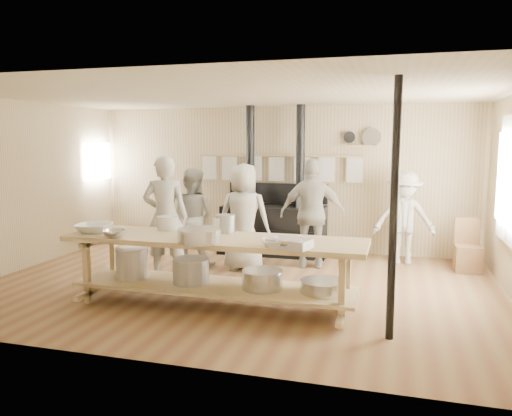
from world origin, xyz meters
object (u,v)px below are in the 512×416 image
at_px(cook_left, 192,218).
at_px(chair, 468,256).
at_px(stove, 274,224).
at_px(cook_center, 244,217).
at_px(prep_table, 213,264).
at_px(cook_right, 312,214).
at_px(cook_far_left, 165,217).
at_px(roasting_pan, 290,243).
at_px(cook_by_window, 404,218).

xyz_separation_m(cook_left, chair, (4.19, 0.82, -0.54)).
height_order(stove, cook_center, stove).
distance_m(prep_table, cook_right, 2.36).
height_order(cook_far_left, cook_right, cook_far_left).
bearing_deg(cook_right, cook_center, 14.74).
distance_m(stove, prep_table, 3.02).
bearing_deg(prep_table, stove, 89.96).
height_order(cook_left, chair, cook_left).
bearing_deg(stove, cook_far_left, -120.04).
height_order(prep_table, cook_right, cook_right).
bearing_deg(roasting_pan, stove, 106.56).
bearing_deg(cook_far_left, chair, -176.15).
bearing_deg(cook_left, roasting_pan, 133.62).
height_order(stove, cook_by_window, stove).
bearing_deg(cook_far_left, cook_left, -113.80).
distance_m(cook_center, cook_by_window, 2.62).
relative_size(cook_far_left, cook_right, 1.04).
xyz_separation_m(cook_right, chair, (2.33, 0.41, -0.62)).
xyz_separation_m(stove, prep_table, (-0.00, -3.02, -0.00)).
xyz_separation_m(prep_table, cook_left, (-1.03, 1.78, 0.26)).
bearing_deg(cook_center, chair, -167.19).
bearing_deg(cook_left, prep_table, 119.85).
bearing_deg(stove, cook_right, -45.20).
xyz_separation_m(stove, roasting_pan, (1.00, -3.35, 0.38)).
height_order(cook_center, cook_right, cook_right).
relative_size(cook_by_window, roasting_pan, 3.43).
distance_m(cook_right, chair, 2.45).
bearing_deg(cook_center, cook_by_window, -156.69).
xyz_separation_m(stove, cook_by_window, (2.21, -0.17, 0.23)).
height_order(cook_far_left, chair, cook_far_left).
distance_m(cook_right, roasting_pan, 2.53).
bearing_deg(prep_table, chair, 39.46).
xyz_separation_m(prep_table, cook_far_left, (-1.13, 1.05, 0.37)).
height_order(stove, chair, stove).
xyz_separation_m(stove, chair, (3.16, -0.42, -0.28)).
distance_m(prep_table, cook_far_left, 1.59).
height_order(cook_far_left, cook_center, cook_far_left).
bearing_deg(cook_center, stove, -98.91).
distance_m(stove, cook_left, 1.63).
distance_m(cook_far_left, chair, 4.61).
bearing_deg(stove, cook_left, -130.00).
relative_size(cook_right, cook_by_window, 1.14).
xyz_separation_m(cook_far_left, chair, (4.29, 1.55, -0.65)).
bearing_deg(chair, cook_right, -171.14).
xyz_separation_m(cook_far_left, roasting_pan, (2.13, -1.38, 0.01)).
bearing_deg(cook_far_left, prep_table, 121.14).
bearing_deg(cook_far_left, roasting_pan, 131.05).
height_order(cook_far_left, roasting_pan, cook_far_left).
bearing_deg(cook_far_left, cook_right, -165.84).
height_order(stove, roasting_pan, stove).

